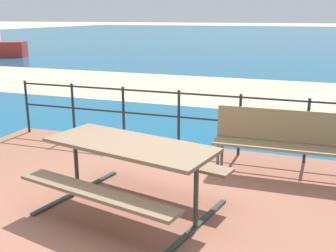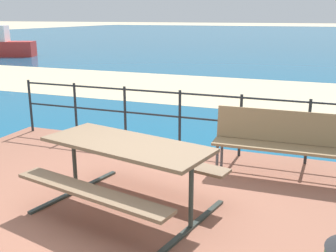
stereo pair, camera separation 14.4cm
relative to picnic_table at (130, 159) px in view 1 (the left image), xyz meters
The scene contains 7 objects.
ground_plane 0.69m from the picnic_table, 130.98° to the right, with size 240.00×240.00×0.00m, color beige.
patio_paving 0.66m from the picnic_table, 130.98° to the right, with size 6.40×5.20×0.06m, color #935B47.
sea_water 39.84m from the picnic_table, 90.20° to the left, with size 90.00×90.00×0.01m, color #145B84.
beach_strip 8.01m from the picnic_table, 91.01° to the left, with size 54.00×4.97×0.01m, color beige.
picnic_table is the anchor object (origin of this frame).
park_bench 2.20m from the picnic_table, 46.93° to the left, with size 1.79×0.44×0.89m.
railing_fence 2.22m from the picnic_table, 93.64° to the left, with size 5.94×0.04×0.97m.
Camera 1 is at (1.88, -3.58, 2.18)m, focal length 42.66 mm.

